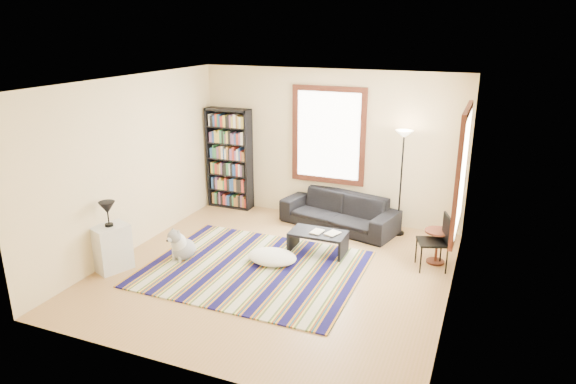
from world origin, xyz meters
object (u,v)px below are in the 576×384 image
at_px(side_table, 437,246).
at_px(dog, 183,243).
at_px(folding_chair, 432,242).
at_px(bookshelf, 230,159).
at_px(floor_lamp, 401,184).
at_px(white_cabinet, 112,248).
at_px(floor_cushion, 272,257).
at_px(coffee_table, 318,242).
at_px(sofa, 339,211).

distance_m(side_table, dog, 3.95).
bearing_deg(folding_chair, dog, 177.64).
bearing_deg(bookshelf, floor_lamp, -2.84).
bearing_deg(white_cabinet, dog, 64.30).
height_order(floor_cushion, folding_chair, folding_chair).
relative_size(floor_cushion, white_cabinet, 1.12).
xyz_separation_m(coffee_table, side_table, (1.82, 0.35, 0.09)).
height_order(coffee_table, white_cabinet, white_cabinet).
bearing_deg(white_cabinet, folding_chair, 44.48).
relative_size(bookshelf, side_table, 3.70).
distance_m(floor_cushion, folding_chair, 2.44).
bearing_deg(side_table, floor_lamp, 129.23).
bearing_deg(floor_cushion, side_table, 22.40).
relative_size(sofa, coffee_table, 2.35).
height_order(coffee_table, dog, dog).
height_order(coffee_table, side_table, side_table).
xyz_separation_m(sofa, side_table, (1.83, -0.85, -0.04)).
bearing_deg(sofa, dog, -116.60).
height_order(bookshelf, coffee_table, bookshelf).
xyz_separation_m(floor_lamp, folding_chair, (0.72, -1.18, -0.50)).
bearing_deg(sofa, side_table, -10.92).
relative_size(sofa, folding_chair, 2.46).
xyz_separation_m(sofa, coffee_table, (0.01, -1.20, -0.13)).
height_order(sofa, folding_chair, folding_chair).
bearing_deg(side_table, coffee_table, -169.01).
xyz_separation_m(sofa, folding_chair, (1.78, -1.08, 0.12)).
distance_m(floor_cushion, floor_lamp, 2.62).
xyz_separation_m(coffee_table, white_cabinet, (-2.68, -1.73, 0.17)).
xyz_separation_m(floor_cushion, dog, (-1.36, -0.39, 0.17)).
distance_m(folding_chair, dog, 3.84).
relative_size(bookshelf, coffee_table, 2.22).
relative_size(floor_cushion, side_table, 1.45).
height_order(floor_cushion, side_table, side_table).
height_order(bookshelf, white_cabinet, bookshelf).
bearing_deg(floor_cushion, bookshelf, 131.45).
bearing_deg(bookshelf, coffee_table, -31.68).
bearing_deg(sofa, floor_lamp, 19.28).
relative_size(coffee_table, side_table, 1.67).
relative_size(coffee_table, floor_cushion, 1.15).
height_order(side_table, folding_chair, folding_chair).
bearing_deg(folding_chair, side_table, 58.29).
distance_m(sofa, floor_lamp, 1.23).
relative_size(side_table, folding_chair, 0.63).
bearing_deg(bookshelf, folding_chair, -17.98).
distance_m(floor_lamp, side_table, 1.39).
bearing_deg(sofa, bookshelf, -172.62).
bearing_deg(folding_chair, sofa, 129.33).
distance_m(coffee_table, floor_lamp, 1.83).
height_order(coffee_table, floor_cushion, coffee_table).
relative_size(side_table, white_cabinet, 0.77).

